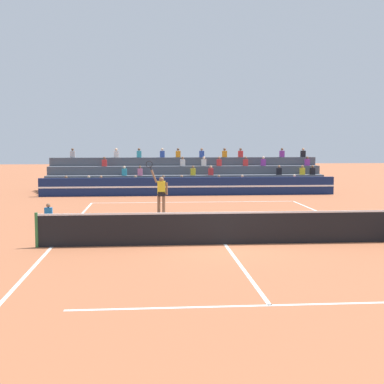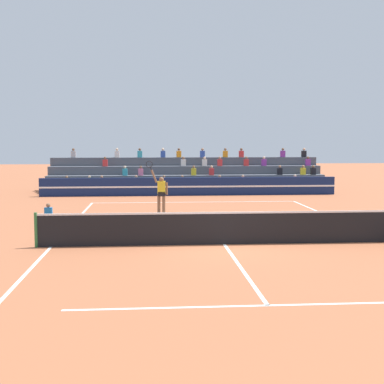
{
  "view_description": "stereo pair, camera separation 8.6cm",
  "coord_description": "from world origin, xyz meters",
  "views": [
    {
      "loc": [
        -2.43,
        -16.83,
        3.34
      ],
      "look_at": [
        -0.56,
        6.28,
        1.1
      ],
      "focal_mm": 50.0,
      "sensor_mm": 36.0,
      "label": 1
    },
    {
      "loc": [
        -2.34,
        -16.84,
        3.34
      ],
      "look_at": [
        -0.56,
        6.28,
        1.1
      ],
      "focal_mm": 50.0,
      "sensor_mm": 36.0,
      "label": 2
    }
  ],
  "objects": [
    {
      "name": "ball_kid_courtside",
      "position": [
        -6.45,
        4.71,
        0.33
      ],
      "size": [
        0.3,
        0.36,
        0.84
      ],
      "color": "black",
      "rests_on": "ground"
    },
    {
      "name": "court_lines",
      "position": [
        0.0,
        0.0,
        0.0
      ],
      "size": [
        11.1,
        23.9,
        0.01
      ],
      "color": "white",
      "rests_on": "ground"
    },
    {
      "name": "tennis_player",
      "position": [
        -1.9,
        7.13,
        0.99
      ],
      "size": [
        1.02,
        0.35,
        2.48
      ],
      "color": "brown",
      "rests_on": "ground"
    },
    {
      "name": "ground_plane",
      "position": [
        0.0,
        0.0,
        0.0
      ],
      "size": [
        120.0,
        120.0,
        0.0
      ],
      "primitive_type": "plane",
      "color": "#AD603D"
    },
    {
      "name": "tennis_ball",
      "position": [
        -2.59,
        6.27,
        0.03
      ],
      "size": [
        0.07,
        0.07,
        0.07
      ],
      "primitive_type": "sphere",
      "color": "#C6DB33",
      "rests_on": "ground"
    },
    {
      "name": "sponsor_banner_wall",
      "position": [
        0.0,
        15.48,
        0.55
      ],
      "size": [
        18.0,
        0.26,
        1.1
      ],
      "color": "navy",
      "rests_on": "ground"
    },
    {
      "name": "bleacher_stand",
      "position": [
        0.01,
        18.65,
        0.84
      ],
      "size": [
        18.0,
        3.8,
        2.83
      ],
      "color": "#4C515B",
      "rests_on": "ground"
    },
    {
      "name": "tennis_net",
      "position": [
        0.0,
        0.0,
        0.54
      ],
      "size": [
        12.0,
        0.1,
        1.1
      ],
      "color": "#2D6B38",
      "rests_on": "ground"
    }
  ]
}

